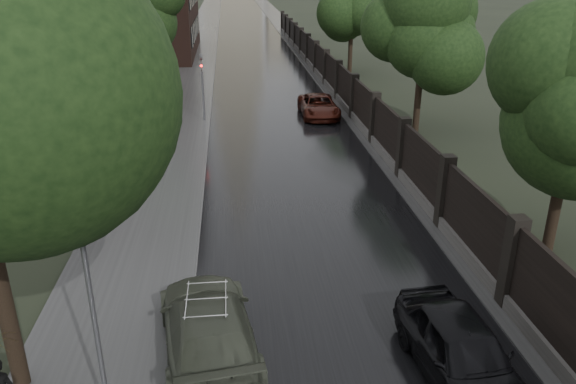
{
  "coord_description": "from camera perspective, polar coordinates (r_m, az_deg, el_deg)",
  "views": [
    {
      "loc": [
        -2.75,
        -7.47,
        8.84
      ],
      "look_at": [
        -0.9,
        10.22,
        1.5
      ],
      "focal_mm": 35.0,
      "sensor_mm": 36.0,
      "label": 1
    }
  ],
  "objects": [
    {
      "name": "fence_right",
      "position": [
        40.91,
        4.59,
        11.34
      ],
      "size": [
        0.45,
        75.72,
        2.7
      ],
      "color": "#383533",
      "rests_on": "ground"
    },
    {
      "name": "car_right_near",
      "position": [
        13.57,
        17.23,
        -15.22
      ],
      "size": [
        2.18,
        4.68,
        1.55
      ],
      "primitive_type": "imported",
      "rotation": [
        0.0,
        0.0,
        0.08
      ],
      "color": "black",
      "rests_on": "ground"
    },
    {
      "name": "car_right_far",
      "position": [
        34.59,
        3.14,
        8.71
      ],
      "size": [
        2.17,
        4.69,
        1.3
      ],
      "primitive_type": "imported",
      "rotation": [
        0.0,
        0.0,
        -0.0
      ],
      "color": "black",
      "rests_on": "ground"
    },
    {
      "name": "tree_right_b",
      "position": [
        31.44,
        13.57,
        14.74
      ],
      "size": [
        4.08,
        4.08,
        7.01
      ],
      "color": "black",
      "rests_on": "ground"
    },
    {
      "name": "volga_sedan",
      "position": [
        13.84,
        -8.11,
        -13.51
      ],
      "size": [
        2.85,
        5.53,
        1.54
      ],
      "primitive_type": "imported",
      "rotation": [
        0.0,
        0.0,
        3.28
      ],
      "color": "#3F4436",
      "rests_on": "ground"
    },
    {
      "name": "tree_right_a",
      "position": [
        18.96,
        27.23,
        8.13
      ],
      "size": [
        4.08,
        4.08,
        7.01
      ],
      "color": "black",
      "rests_on": "ground"
    },
    {
      "name": "tree_left_far",
      "position": [
        38.0,
        -14.47,
        16.34
      ],
      "size": [
        4.25,
        4.25,
        7.39
      ],
      "color": "black",
      "rests_on": "ground"
    },
    {
      "name": "traffic_light",
      "position": [
        33.13,
        -8.69,
        10.98
      ],
      "size": [
        0.16,
        0.32,
        4.0
      ],
      "color": "#59595E",
      "rests_on": "ground"
    },
    {
      "name": "tree_right_c",
      "position": [
        48.72,
        6.51,
        17.73
      ],
      "size": [
        4.08,
        4.08,
        7.01
      ],
      "color": "black",
      "rests_on": "ground"
    },
    {
      "name": "lamp_post",
      "position": [
        11.2,
        -19.04,
        -12.4
      ],
      "size": [
        0.25,
        0.12,
        5.11
      ],
      "color": "#59595E",
      "rests_on": "ground"
    }
  ]
}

